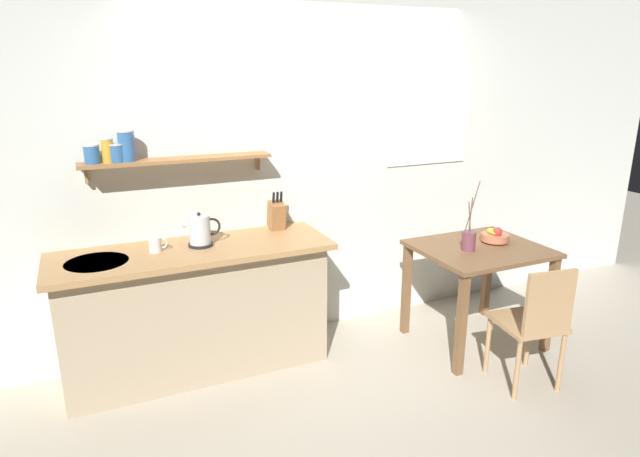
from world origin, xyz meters
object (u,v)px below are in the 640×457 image
dining_table (479,263)px  knife_block (276,215)px  twig_vase (469,240)px  dining_chair_near (535,321)px  electric_kettle (200,231)px  fruit_bowl (495,236)px  coffee_mug_by_sink (156,245)px

dining_table → knife_block: knife_block is taller
knife_block → twig_vase: bearing=-27.3°
dining_chair_near → electric_kettle: bearing=148.9°
knife_block → electric_kettle: bearing=-166.0°
electric_kettle → dining_chair_near: bearing=-31.1°
electric_kettle → twig_vase: bearing=-15.1°
dining_chair_near → twig_vase: bearing=94.5°
electric_kettle → fruit_bowl: bearing=-11.4°
dining_chair_near → knife_block: knife_block is taller
coffee_mug_by_sink → dining_chair_near: bearing=-27.5°
twig_vase → electric_kettle: 1.91m
fruit_bowl → coffee_mug_by_sink: bearing=170.1°
dining_chair_near → twig_vase: twig_vase is taller
twig_vase → knife_block: 1.42m
dining_table → electric_kettle: size_ratio=3.64×
dining_table → knife_block: bearing=155.8°
dining_table → electric_kettle: (-1.97, 0.47, 0.37)m
dining_chair_near → fruit_bowl: bearing=70.3°
dining_table → fruit_bowl: bearing=14.3°
dining_chair_near → fruit_bowl: fruit_bowl is taller
dining_table → twig_vase: 0.25m
coffee_mug_by_sink → dining_table: bearing=-11.7°
dining_chair_near → fruit_bowl: 0.82m
electric_kettle → knife_block: (0.59, 0.15, 0.01)m
twig_vase → electric_kettle: twig_vase is taller
electric_kettle → coffee_mug_by_sink: bearing=-179.2°
fruit_bowl → coffee_mug_by_sink: 2.48m
dining_table → dining_chair_near: bearing=-97.0°
knife_block → coffee_mug_by_sink: bearing=-170.3°
coffee_mug_by_sink → knife_block: bearing=9.7°
fruit_bowl → twig_vase: twig_vase is taller
dining_table → twig_vase: size_ratio=1.79×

